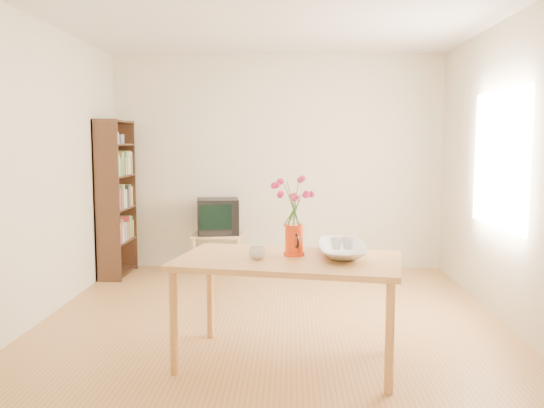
{
  "coord_description": "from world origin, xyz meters",
  "views": [
    {
      "loc": [
        0.17,
        -4.79,
        1.55
      ],
      "look_at": [
        0.0,
        0.3,
        1.0
      ],
      "focal_mm": 38.0,
      "sensor_mm": 36.0,
      "label": 1
    }
  ],
  "objects_px": {
    "pitcher": "(294,241)",
    "mug": "(257,253)",
    "table": "(288,268)",
    "television": "(218,216)",
    "bowl": "(342,222)"
  },
  "relations": [
    {
      "from": "pitcher",
      "to": "mug",
      "type": "distance_m",
      "value": 0.3
    },
    {
      "from": "table",
      "to": "television",
      "type": "xyz_separation_m",
      "value": [
        -0.85,
        2.85,
        -0.0
      ]
    },
    {
      "from": "table",
      "to": "mug",
      "type": "relative_size",
      "value": 14.99
    },
    {
      "from": "bowl",
      "to": "television",
      "type": "relative_size",
      "value": 0.92
    },
    {
      "from": "table",
      "to": "television",
      "type": "height_order",
      "value": "television"
    },
    {
      "from": "table",
      "to": "bowl",
      "type": "bearing_deg",
      "value": 27.3
    },
    {
      "from": "mug",
      "to": "television",
      "type": "distance_m",
      "value": 2.96
    },
    {
      "from": "mug",
      "to": "television",
      "type": "relative_size",
      "value": 0.2
    },
    {
      "from": "pitcher",
      "to": "mug",
      "type": "xyz_separation_m",
      "value": [
        -0.26,
        -0.14,
        -0.06
      ]
    },
    {
      "from": "table",
      "to": "television",
      "type": "relative_size",
      "value": 3.06
    },
    {
      "from": "mug",
      "to": "bowl",
      "type": "xyz_separation_m",
      "value": [
        0.59,
        0.16,
        0.19
      ]
    },
    {
      "from": "bowl",
      "to": "pitcher",
      "type": "bearing_deg",
      "value": -176.74
    },
    {
      "from": "bowl",
      "to": "television",
      "type": "bearing_deg",
      "value": 114.22
    },
    {
      "from": "mug",
      "to": "bowl",
      "type": "relative_size",
      "value": 0.22
    },
    {
      "from": "table",
      "to": "pitcher",
      "type": "xyz_separation_m",
      "value": [
        0.04,
        0.09,
        0.18
      ]
    }
  ]
}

